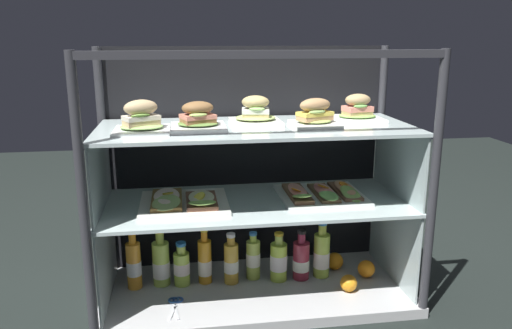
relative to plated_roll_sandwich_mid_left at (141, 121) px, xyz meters
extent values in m
cube|color=black|center=(0.43, 0.06, -0.77)|extent=(6.00, 6.00, 0.02)
cube|color=#B7B7B8|center=(0.43, 0.06, -0.74)|extent=(1.26, 0.55, 0.04)
cylinder|color=#333338|center=(-0.19, -0.20, -0.25)|extent=(0.03, 0.03, 1.02)
cylinder|color=#333338|center=(1.04, -0.20, -0.25)|extent=(0.03, 0.03, 1.02)
cylinder|color=#333338|center=(-0.19, 0.32, -0.25)|extent=(0.03, 0.03, 1.02)
cylinder|color=#333338|center=(1.04, 0.32, -0.25)|extent=(0.03, 0.03, 1.02)
cube|color=#333338|center=(0.43, -0.20, 0.24)|extent=(1.23, 0.03, 0.03)
cube|color=black|center=(0.43, 0.33, -0.23)|extent=(1.19, 0.01, 0.98)
cube|color=silver|center=(-0.17, 0.06, -0.54)|extent=(0.01, 0.49, 0.36)
cube|color=silver|center=(1.02, 0.06, -0.54)|extent=(0.01, 0.49, 0.36)
cube|color=silver|center=(0.43, 0.06, -0.35)|extent=(1.21, 0.50, 0.01)
cube|color=silver|center=(-0.17, 0.06, -0.20)|extent=(0.01, 0.49, 0.29)
cube|color=silver|center=(1.02, 0.06, -0.20)|extent=(0.01, 0.49, 0.29)
cube|color=silver|center=(0.43, 0.06, -0.05)|extent=(1.21, 0.50, 0.01)
cube|color=white|center=(0.00, 0.00, -0.04)|extent=(0.20, 0.20, 0.01)
ellipsoid|color=#90BE66|center=(0.00, 0.00, -0.02)|extent=(0.15, 0.13, 0.02)
cube|color=#DAB983|center=(0.00, 0.00, -0.01)|extent=(0.14, 0.12, 0.02)
cube|color=beige|center=(0.00, 0.00, 0.01)|extent=(0.14, 0.12, 0.02)
ellipsoid|color=#719D43|center=(0.00, -0.03, 0.02)|extent=(0.08, 0.06, 0.02)
ellipsoid|color=tan|center=(0.00, 0.00, 0.05)|extent=(0.14, 0.12, 0.06)
cube|color=white|center=(0.20, 0.02, -0.03)|extent=(0.20, 0.20, 0.02)
ellipsoid|color=olive|center=(0.20, 0.02, -0.02)|extent=(0.15, 0.13, 0.02)
cube|color=#996B3E|center=(0.20, 0.02, -0.01)|extent=(0.14, 0.12, 0.02)
cube|color=tan|center=(0.20, 0.02, 0.01)|extent=(0.14, 0.12, 0.02)
ellipsoid|color=#A2BE5D|center=(0.20, -0.02, 0.02)|extent=(0.07, 0.05, 0.01)
ellipsoid|color=brown|center=(0.20, 0.02, 0.04)|extent=(0.14, 0.12, 0.05)
cube|color=white|center=(0.43, 0.11, -0.03)|extent=(0.20, 0.20, 0.02)
ellipsoid|color=#A2BA69|center=(0.43, 0.11, -0.02)|extent=(0.16, 0.13, 0.02)
cube|color=#D6BD76|center=(0.43, 0.11, -0.01)|extent=(0.11, 0.10, 0.02)
cube|color=silver|center=(0.43, 0.11, 0.01)|extent=(0.12, 0.10, 0.02)
ellipsoid|color=#91C56A|center=(0.43, 0.07, 0.02)|extent=(0.07, 0.04, 0.01)
ellipsoid|color=tan|center=(0.43, 0.11, 0.04)|extent=(0.12, 0.10, 0.05)
cube|color=white|center=(0.65, 0.02, -0.03)|extent=(0.18, 0.18, 0.01)
ellipsoid|color=#9DB95C|center=(0.65, 0.02, -0.02)|extent=(0.13, 0.11, 0.01)
cube|color=tan|center=(0.65, 0.02, -0.01)|extent=(0.14, 0.11, 0.02)
cube|color=#ECD151|center=(0.65, 0.02, 0.01)|extent=(0.15, 0.12, 0.01)
ellipsoid|color=#8BAE5C|center=(0.65, -0.01, 0.02)|extent=(0.08, 0.05, 0.02)
ellipsoid|color=#AA8154|center=(0.65, 0.02, 0.04)|extent=(0.15, 0.12, 0.05)
cube|color=white|center=(0.86, 0.13, -0.03)|extent=(0.19, 0.19, 0.01)
ellipsoid|color=#86C157|center=(0.86, 0.13, -0.02)|extent=(0.15, 0.13, 0.01)
cube|color=tan|center=(0.86, 0.13, -0.01)|extent=(0.12, 0.09, 0.02)
cube|color=#E78976|center=(0.86, 0.13, 0.01)|extent=(0.12, 0.10, 0.02)
ellipsoid|color=#72B356|center=(0.86, 0.10, 0.02)|extent=(0.07, 0.04, 0.01)
ellipsoid|color=tan|center=(0.86, 0.13, 0.04)|extent=(0.12, 0.10, 0.05)
cube|color=white|center=(0.14, 0.06, -0.34)|extent=(0.34, 0.32, 0.01)
cube|color=brown|center=(0.07, 0.07, -0.33)|extent=(0.12, 0.26, 0.02)
ellipsoid|color=#9CBA6B|center=(0.07, -0.01, -0.31)|extent=(0.13, 0.15, 0.04)
ellipsoid|color=#F5DCCC|center=(0.07, 0.07, -0.31)|extent=(0.10, 0.20, 0.02)
cylinder|color=yellow|center=(0.08, 0.06, -0.30)|extent=(0.05, 0.06, 0.01)
cube|color=brown|center=(0.21, 0.03, -0.33)|extent=(0.12, 0.21, 0.02)
ellipsoid|color=#9FD460|center=(0.21, -0.03, -0.31)|extent=(0.11, 0.11, 0.03)
ellipsoid|color=#F2F1C5|center=(0.21, 0.03, -0.31)|extent=(0.10, 0.17, 0.02)
cylinder|color=yellow|center=(0.20, 0.00, -0.30)|extent=(0.06, 0.06, 0.03)
cube|color=white|center=(0.70, 0.08, -0.34)|extent=(0.34, 0.32, 0.01)
cube|color=brown|center=(0.60, 0.08, -0.33)|extent=(0.08, 0.25, 0.02)
ellipsoid|color=#99D062|center=(0.60, 0.00, -0.31)|extent=(0.08, 0.13, 0.05)
ellipsoid|color=#F4A08E|center=(0.60, 0.08, -0.31)|extent=(0.07, 0.20, 0.01)
cylinder|color=orange|center=(0.59, 0.05, -0.30)|extent=(0.05, 0.06, 0.02)
cube|color=brown|center=(0.71, 0.07, -0.33)|extent=(0.08, 0.24, 0.01)
ellipsoid|color=#8DD169|center=(0.71, 0.00, -0.32)|extent=(0.08, 0.12, 0.02)
ellipsoid|color=pink|center=(0.71, 0.07, -0.31)|extent=(0.07, 0.19, 0.01)
cylinder|color=orange|center=(0.71, 0.08, -0.30)|extent=(0.06, 0.06, 0.02)
cube|color=brown|center=(0.80, 0.09, -0.33)|extent=(0.08, 0.25, 0.01)
ellipsoid|color=#90B95B|center=(0.80, 0.01, -0.32)|extent=(0.09, 0.13, 0.05)
ellipsoid|color=#E5A67D|center=(0.80, 0.09, -0.31)|extent=(0.07, 0.20, 0.02)
cylinder|color=orange|center=(0.80, 0.09, -0.30)|extent=(0.05, 0.05, 0.02)
cylinder|color=orange|center=(-0.07, 0.13, -0.62)|extent=(0.06, 0.06, 0.20)
cylinder|color=silver|center=(-0.07, 0.13, -0.63)|extent=(0.06, 0.06, 0.06)
cylinder|color=orange|center=(-0.07, 0.13, -0.50)|extent=(0.03, 0.03, 0.04)
cylinder|color=#2E73BA|center=(-0.07, 0.13, -0.47)|extent=(0.03, 0.03, 0.02)
cylinder|color=#B6D451|center=(0.04, 0.14, -0.63)|extent=(0.07, 0.07, 0.19)
cylinder|color=silver|center=(0.04, 0.14, -0.65)|extent=(0.07, 0.07, 0.07)
cylinder|color=#B9CE4B|center=(0.04, 0.14, -0.51)|extent=(0.03, 0.03, 0.05)
cylinder|color=gold|center=(0.04, 0.14, -0.48)|extent=(0.04, 0.04, 0.01)
cylinder|color=#B4D64A|center=(0.12, 0.13, -0.65)|extent=(0.07, 0.07, 0.14)
cylinder|color=white|center=(0.12, 0.13, -0.65)|extent=(0.07, 0.07, 0.05)
cylinder|color=#B2CA4D|center=(0.12, 0.13, -0.56)|extent=(0.04, 0.04, 0.03)
cylinder|color=#266FB7|center=(0.12, 0.13, -0.54)|extent=(0.04, 0.04, 0.01)
cylinder|color=orange|center=(0.22, 0.13, -0.63)|extent=(0.06, 0.06, 0.19)
cylinder|color=#F0E4CD|center=(0.22, 0.13, -0.65)|extent=(0.06, 0.06, 0.07)
cylinder|color=orange|center=(0.22, 0.13, -0.51)|extent=(0.03, 0.03, 0.04)
cylinder|color=gold|center=(0.22, 0.13, -0.49)|extent=(0.03, 0.03, 0.01)
cylinder|color=gold|center=(0.33, 0.11, -0.64)|extent=(0.06, 0.06, 0.17)
cylinder|color=silver|center=(0.33, 0.11, -0.65)|extent=(0.06, 0.06, 0.05)
cylinder|color=gold|center=(0.33, 0.11, -0.53)|extent=(0.03, 0.03, 0.03)
cylinder|color=white|center=(0.33, 0.11, -0.51)|extent=(0.04, 0.04, 0.01)
cylinder|color=#B3C94E|center=(0.43, 0.14, -0.64)|extent=(0.06, 0.06, 0.17)
cylinder|color=silver|center=(0.43, 0.14, -0.64)|extent=(0.06, 0.06, 0.06)
cylinder|color=#ADC943|center=(0.43, 0.14, -0.54)|extent=(0.03, 0.03, 0.03)
cylinder|color=#306EB8|center=(0.43, 0.14, -0.52)|extent=(0.03, 0.03, 0.01)
cylinder|color=#B5D544|center=(0.53, 0.11, -0.64)|extent=(0.07, 0.07, 0.16)
cylinder|color=white|center=(0.53, 0.11, -0.64)|extent=(0.07, 0.07, 0.07)
cylinder|color=#B5CC53|center=(0.53, 0.11, -0.54)|extent=(0.03, 0.03, 0.04)
cylinder|color=gold|center=(0.53, 0.11, -0.51)|extent=(0.04, 0.04, 0.01)
cylinder|color=maroon|center=(0.63, 0.11, -0.64)|extent=(0.07, 0.07, 0.16)
cylinder|color=silver|center=(0.63, 0.11, -0.66)|extent=(0.07, 0.07, 0.05)
cylinder|color=maroon|center=(0.63, 0.11, -0.54)|extent=(0.03, 0.03, 0.04)
cylinder|color=black|center=(0.63, 0.11, -0.51)|extent=(0.04, 0.04, 0.01)
cylinder|color=#B4D04A|center=(0.72, 0.12, -0.63)|extent=(0.07, 0.07, 0.19)
cylinder|color=white|center=(0.72, 0.12, -0.64)|extent=(0.07, 0.07, 0.07)
cylinder|color=#C1CE45|center=(0.72, 0.12, -0.51)|extent=(0.03, 0.03, 0.05)
cylinder|color=#2D69B2|center=(0.72, 0.12, -0.48)|extent=(0.04, 0.04, 0.01)
sphere|color=orange|center=(0.80, 0.17, -0.68)|extent=(0.08, 0.08, 0.08)
sphere|color=orange|center=(0.80, -0.03, -0.69)|extent=(0.07, 0.07, 0.07)
sphere|color=orange|center=(0.91, 0.08, -0.68)|extent=(0.07, 0.07, 0.07)
cube|color=silver|center=(0.10, -0.10, -0.72)|extent=(0.02, 0.11, 0.00)
torus|color=#2C5B9A|center=(0.09, -0.01, -0.72)|extent=(0.05, 0.05, 0.01)
cube|color=silver|center=(0.08, -0.10, -0.72)|extent=(0.03, 0.11, 0.00)
torus|color=#2A4F98|center=(0.10, -0.01, -0.72)|extent=(0.05, 0.05, 0.01)
cylinder|color=silver|center=(0.09, -0.06, -0.72)|extent=(0.01, 0.01, 0.01)
camera|label=1|loc=(0.14, -1.84, 0.30)|focal=35.44mm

